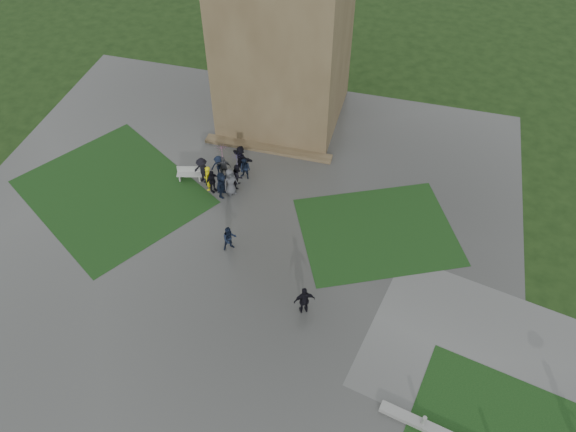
# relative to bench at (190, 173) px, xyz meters

# --- Properties ---
(ground) EXTENTS (120.00, 120.00, 0.00)m
(ground) POSITION_rel_bench_xyz_m (4.09, -6.43, -0.51)
(ground) COLOR black
(plaza) EXTENTS (34.00, 34.00, 0.02)m
(plaza) POSITION_rel_bench_xyz_m (4.09, -4.43, -0.50)
(plaza) COLOR #393936
(plaza) RESTS_ON ground
(lawn_inset_left) EXTENTS (14.10, 13.46, 0.01)m
(lawn_inset_left) POSITION_rel_bench_xyz_m (-4.41, -2.43, -0.48)
(lawn_inset_left) COLOR black
(lawn_inset_left) RESTS_ON plaza
(lawn_inset_right) EXTENTS (11.12, 10.15, 0.01)m
(lawn_inset_right) POSITION_rel_bench_xyz_m (12.59, -1.43, -0.48)
(lawn_inset_right) COLOR black
(lawn_inset_right) RESTS_ON plaza
(tower_plinth) EXTENTS (9.00, 0.80, 0.22)m
(tower_plinth) POSITION_rel_bench_xyz_m (4.09, 4.17, -0.38)
(tower_plinth) COLOR brown
(tower_plinth) RESTS_ON plaza
(bench) EXTENTS (1.71, 0.90, 0.95)m
(bench) POSITION_rel_bench_xyz_m (0.00, 0.00, 0.00)
(bench) COLOR #A9A9A5
(bench) RESTS_ON plaza
(visitor_cluster) EXTENTS (3.64, 4.27, 2.59)m
(visitor_cluster) POSITION_rel_bench_xyz_m (2.38, 0.27, 0.57)
(visitor_cluster) COLOR black
(visitor_cluster) RESTS_ON plaza
(pedestrian_mid) EXTENTS (0.95, 0.86, 1.70)m
(pedestrian_mid) POSITION_rel_bench_xyz_m (4.49, -4.95, 0.36)
(pedestrian_mid) COLOR black
(pedestrian_mid) RESTS_ON plaza
(pedestrian_near) EXTENTS (1.30, 1.09, 1.92)m
(pedestrian_near) POSITION_rel_bench_xyz_m (9.69, -8.07, 0.47)
(pedestrian_near) COLOR black
(pedestrian_near) RESTS_ON plaza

